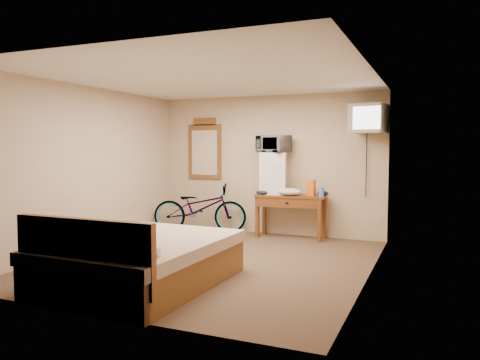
# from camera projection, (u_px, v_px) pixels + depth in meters

# --- Properties ---
(room) EXTENTS (4.60, 4.64, 2.50)m
(room) POSITION_uv_depth(u_px,v_px,m) (212.00, 171.00, 6.37)
(room) COLOR #4C3226
(room) RESTS_ON ground
(desk) EXTENTS (1.23, 0.57, 0.75)m
(desk) POSITION_uv_depth(u_px,v_px,m) (290.00, 203.00, 8.06)
(desk) COLOR brown
(desk) RESTS_ON floor
(mini_fridge) EXTENTS (0.53, 0.52, 0.73)m
(mini_fridge) POSITION_uv_depth(u_px,v_px,m) (273.00, 173.00, 8.19)
(mini_fridge) COLOR silver
(mini_fridge) RESTS_ON desk
(microwave) EXTENTS (0.63, 0.52, 0.30)m
(microwave) POSITION_uv_depth(u_px,v_px,m) (274.00, 144.00, 8.15)
(microwave) COLOR silver
(microwave) RESTS_ON mini_fridge
(snack_bag) EXTENTS (0.15, 0.11, 0.27)m
(snack_bag) POSITION_uv_depth(u_px,v_px,m) (311.00, 188.00, 7.92)
(snack_bag) COLOR #DD5A13
(snack_bag) RESTS_ON desk
(blue_cup) EXTENTS (0.09, 0.09, 0.16)m
(blue_cup) POSITION_uv_depth(u_px,v_px,m) (321.00, 192.00, 7.77)
(blue_cup) COLOR #4472E8
(blue_cup) RESTS_ON desk
(cloth_cream) EXTENTS (0.41, 0.32, 0.13)m
(cloth_cream) POSITION_uv_depth(u_px,v_px,m) (290.00, 192.00, 7.97)
(cloth_cream) COLOR beige
(cloth_cream) RESTS_ON desk
(cloth_dark_a) EXTENTS (0.23, 0.17, 0.09)m
(cloth_dark_a) POSITION_uv_depth(u_px,v_px,m) (262.00, 192.00, 8.08)
(cloth_dark_a) COLOR black
(cloth_dark_a) RESTS_ON desk
(cloth_dark_b) EXTENTS (0.19, 0.15, 0.08)m
(cloth_dark_b) POSITION_uv_depth(u_px,v_px,m) (323.00, 193.00, 7.90)
(cloth_dark_b) COLOR black
(cloth_dark_b) RESTS_ON desk
(crt_television) EXTENTS (0.61, 0.65, 0.46)m
(crt_television) POSITION_uv_depth(u_px,v_px,m) (368.00, 119.00, 7.48)
(crt_television) COLOR black
(crt_television) RESTS_ON room
(wall_mirror) EXTENTS (0.68, 0.04, 1.16)m
(wall_mirror) POSITION_uv_depth(u_px,v_px,m) (205.00, 149.00, 8.93)
(wall_mirror) COLOR brown
(wall_mirror) RESTS_ON room
(bicycle) EXTENTS (1.83, 1.10, 0.91)m
(bicycle) POSITION_uv_depth(u_px,v_px,m) (200.00, 208.00, 8.66)
(bicycle) COLOR black
(bicycle) RESTS_ON floor
(bed) EXTENTS (1.69, 2.20, 0.90)m
(bed) POSITION_uv_depth(u_px,v_px,m) (139.00, 261.00, 5.28)
(bed) COLOR brown
(bed) RESTS_ON floor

